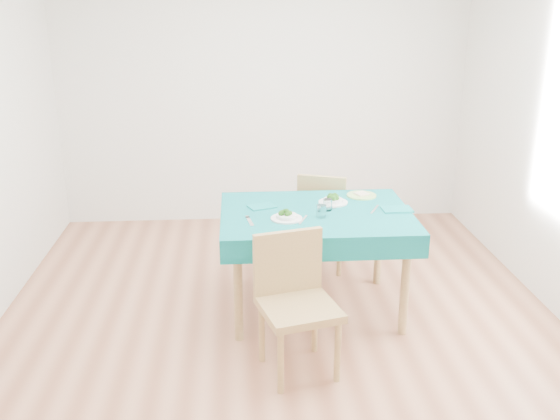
{
  "coord_description": "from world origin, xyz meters",
  "views": [
    {
      "loc": [
        -0.28,
        -3.89,
        2.19
      ],
      "look_at": [
        0.0,
        0.0,
        0.85
      ],
      "focal_mm": 40.0,
      "sensor_mm": 36.0,
      "label": 1
    }
  ],
  "objects": [
    {
      "name": "bowl_far",
      "position": [
        0.42,
        0.39,
        0.79
      ],
      "size": [
        0.21,
        0.21,
        0.06
      ],
      "primitive_type": null,
      "color": "white",
      "rests_on": "table"
    },
    {
      "name": "chair_far",
      "position": [
        0.45,
        0.97,
        0.49
      ],
      "size": [
        0.51,
        0.53,
        0.98
      ],
      "primitive_type": "cube",
      "rotation": [
        0.0,
        0.0,
        2.81
      ],
      "color": "#9C7C49",
      "rests_on": "ground"
    },
    {
      "name": "bowl_near",
      "position": [
        0.05,
        0.07,
        0.79
      ],
      "size": [
        0.22,
        0.22,
        0.07
      ],
      "primitive_type": null,
      "color": "white",
      "rests_on": "table"
    },
    {
      "name": "bread_slice",
      "position": [
        0.66,
        0.55,
        0.78
      ],
      "size": [
        0.12,
        0.12,
        0.01
      ],
      "primitive_type": "cube",
      "rotation": [
        0.0,
        0.0,
        0.45
      ],
      "color": "beige",
      "rests_on": "side_plate"
    },
    {
      "name": "knife_far",
      "position": [
        0.69,
        0.23,
        0.76
      ],
      "size": [
        0.1,
        0.19,
        0.0
      ],
      "primitive_type": "cube",
      "rotation": [
        0.0,
        0.0,
        -0.46
      ],
      "color": "silver",
      "rests_on": "table"
    },
    {
      "name": "room_shell",
      "position": [
        0.0,
        0.0,
        1.35
      ],
      "size": [
        4.02,
        4.52,
        2.73
      ],
      "color": "#93583D",
      "rests_on": "ground"
    },
    {
      "name": "napkin_far",
      "position": [
        0.85,
        0.2,
        0.76
      ],
      "size": [
        0.21,
        0.15,
        0.01
      ],
      "primitive_type": "cube",
      "rotation": [
        0.0,
        0.0,
        0.03
      ],
      "color": "#0D6E6F",
      "rests_on": "table"
    },
    {
      "name": "tumbler_center",
      "position": [
        0.35,
        0.24,
        0.8
      ],
      "size": [
        0.06,
        0.06,
        0.08
      ],
      "primitive_type": "cylinder",
      "color": "white",
      "rests_on": "table"
    },
    {
      "name": "napkin_near",
      "position": [
        -0.11,
        0.34,
        0.76
      ],
      "size": [
        0.22,
        0.19,
        0.01
      ],
      "primitive_type": "cube",
      "rotation": [
        0.0,
        0.0,
        0.37
      ],
      "color": "#0D6E6F",
      "rests_on": "table"
    },
    {
      "name": "fork_far",
      "position": [
        0.38,
        0.36,
        0.76
      ],
      "size": [
        0.09,
        0.19,
        0.0
      ],
      "primitive_type": "cube",
      "rotation": [
        0.0,
        0.0,
        0.35
      ],
      "color": "silver",
      "rests_on": "table"
    },
    {
      "name": "fork_near",
      "position": [
        -0.2,
        0.04,
        0.76
      ],
      "size": [
        0.06,
        0.19,
        0.0
      ],
      "primitive_type": "cube",
      "rotation": [
        0.0,
        0.0,
        0.17
      ],
      "color": "silver",
      "rests_on": "table"
    },
    {
      "name": "chair_near",
      "position": [
        0.07,
        -0.59,
        0.55
      ],
      "size": [
        0.55,
        0.58,
        1.09
      ],
      "primitive_type": "cube",
      "rotation": [
        0.0,
        0.0,
        0.26
      ],
      "color": "#9C7C49",
      "rests_on": "ground"
    },
    {
      "name": "tumbler_side",
      "position": [
        0.29,
        0.09,
        0.8
      ],
      "size": [
        0.07,
        0.07,
        0.09
      ],
      "primitive_type": "cylinder",
      "color": "white",
      "rests_on": "table"
    },
    {
      "name": "table",
      "position": [
        0.27,
        0.21,
        0.38
      ],
      "size": [
        1.33,
        1.01,
        0.76
      ],
      "primitive_type": "cube",
      "color": "#096364",
      "rests_on": "ground"
    },
    {
      "name": "knife_near",
      "position": [
        0.16,
        0.05,
        0.76
      ],
      "size": [
        0.08,
        0.19,
        0.0
      ],
      "primitive_type": "cube",
      "rotation": [
        0.0,
        0.0,
        -0.37
      ],
      "color": "silver",
      "rests_on": "table"
    },
    {
      "name": "side_plate",
      "position": [
        0.66,
        0.55,
        0.76
      ],
      "size": [
        0.22,
        0.22,
        0.01
      ],
      "primitive_type": "cylinder",
      "color": "#A3DE6C",
      "rests_on": "table"
    }
  ]
}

